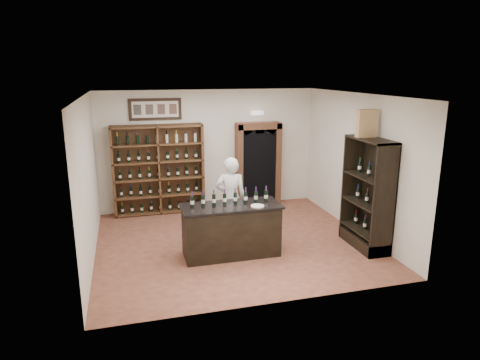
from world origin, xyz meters
name	(u,v)px	position (x,y,z in m)	size (l,w,h in m)	color
floor	(234,242)	(0.00, 0.00, 0.00)	(5.50, 5.50, 0.00)	#94573B
ceiling	(233,95)	(0.00, 0.00, 3.00)	(5.50, 5.50, 0.00)	white
wall_back	(209,150)	(0.00, 2.50, 1.50)	(5.50, 0.04, 3.00)	silver
wall_left	(88,181)	(-2.75, 0.00, 1.50)	(0.04, 5.00, 3.00)	silver
wall_right	(357,164)	(2.75, 0.00, 1.50)	(0.04, 5.00, 3.00)	silver
wine_shelf	(159,169)	(-1.30, 2.33, 1.10)	(2.20, 0.38, 2.20)	#51321B
framed_picture	(155,109)	(-1.30, 2.47, 2.55)	(1.25, 0.04, 0.52)	black
arched_doorway	(258,162)	(1.25, 2.33, 1.14)	(1.17, 0.35, 2.17)	black
emergency_light	(257,113)	(1.25, 2.42, 2.40)	(0.30, 0.10, 0.10)	white
tasting_counter	(231,230)	(-0.20, -0.60, 0.49)	(1.88, 0.78, 1.00)	black
counter_bottle_0	(192,201)	(-0.92, -0.51, 1.11)	(0.07, 0.07, 0.30)	black
counter_bottle_1	(203,200)	(-0.71, -0.51, 1.11)	(0.07, 0.07, 0.30)	black
counter_bottle_2	(214,200)	(-0.51, -0.51, 1.11)	(0.07, 0.07, 0.30)	black
counter_bottle_3	(225,199)	(-0.30, -0.51, 1.11)	(0.07, 0.07, 0.30)	black
counter_bottle_4	(235,198)	(-0.10, -0.51, 1.11)	(0.07, 0.07, 0.30)	black
counter_bottle_5	(246,197)	(0.11, -0.51, 1.11)	(0.07, 0.07, 0.30)	black
counter_bottle_6	(256,196)	(0.31, -0.51, 1.11)	(0.07, 0.07, 0.30)	black
counter_bottle_7	(266,196)	(0.52, -0.51, 1.11)	(0.07, 0.07, 0.30)	black
side_cabinet	(368,210)	(2.52, -0.90, 0.75)	(0.48, 1.20, 2.20)	black
shopkeeper	(231,198)	(0.00, 0.24, 0.87)	(0.64, 0.42, 1.75)	silver
plate	(257,206)	(0.25, -0.81, 1.01)	(0.25, 0.25, 0.02)	beige
wine_crate	(366,123)	(2.46, -0.72, 2.47)	(0.38, 0.16, 0.53)	tan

